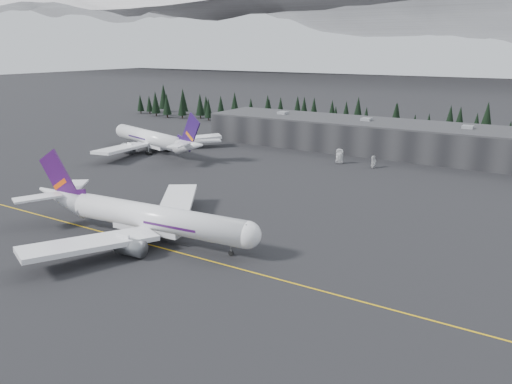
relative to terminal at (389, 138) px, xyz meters
The scene contains 8 objects.
ground 125.16m from the terminal, 90.00° to the right, with size 1400.00×1400.00×0.00m, color black.
taxiline 127.16m from the terminal, 90.00° to the right, with size 400.00×0.40×0.02m, color gold.
terminal is the anchor object (origin of this frame).
treeline 37.02m from the terminal, 90.00° to the left, with size 360.00×20.00×15.00m, color black.
jet_main 126.07m from the terminal, 98.92° to the right, with size 63.15×58.10×18.57m.
jet_parked 96.35m from the terminal, 148.37° to the right, with size 63.75×57.71×19.19m.
gse_vehicle_a 31.46m from the terminal, 107.49° to the right, with size 2.64×5.72×1.59m, color white.
gse_vehicle_b 30.58m from the terminal, 82.11° to the right, with size 1.84×4.57×1.56m, color silver.
Camera 1 is at (60.02, -77.76, 42.58)m, focal length 35.00 mm.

